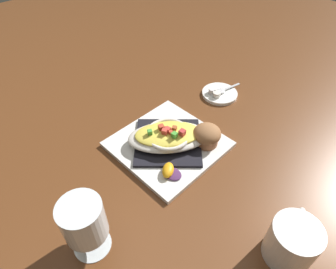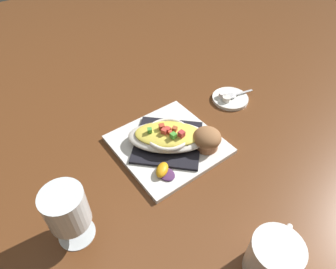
# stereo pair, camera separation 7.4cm
# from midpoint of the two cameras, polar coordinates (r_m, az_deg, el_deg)

# --- Properties ---
(ground_plane) EXTENTS (2.60, 2.60, 0.00)m
(ground_plane) POSITION_cam_midpoint_polar(r_m,az_deg,el_deg) (0.77, -2.75, -2.36)
(ground_plane) COLOR brown
(square_plate) EXTENTS (0.27, 0.27, 0.01)m
(square_plate) POSITION_cam_midpoint_polar(r_m,az_deg,el_deg) (0.76, -2.76, -2.06)
(square_plate) COLOR white
(square_plate) RESTS_ON ground_plane
(folded_napkin) EXTENTS (0.24, 0.24, 0.01)m
(folded_napkin) POSITION_cam_midpoint_polar(r_m,az_deg,el_deg) (0.76, -2.79, -1.55)
(folded_napkin) COLOR black
(folded_napkin) RESTS_ON square_plate
(gratin_dish) EXTENTS (0.21, 0.23, 0.05)m
(gratin_dish) POSITION_cam_midpoint_polar(r_m,az_deg,el_deg) (0.74, -2.85, -0.36)
(gratin_dish) COLOR white
(gratin_dish) RESTS_ON folded_napkin
(muffin) EXTENTS (0.07, 0.07, 0.06)m
(muffin) POSITION_cam_midpoint_polar(r_m,az_deg,el_deg) (0.74, 4.76, -0.28)
(muffin) COLOR #9C5F3C
(muffin) RESTS_ON square_plate
(orange_garnish) EXTENTS (0.06, 0.05, 0.02)m
(orange_garnish) POSITION_cam_midpoint_polar(r_m,az_deg,el_deg) (0.69, -2.85, -7.30)
(orange_garnish) COLOR #4F2B57
(orange_garnish) RESTS_ON square_plate
(coffee_mug) EXTENTS (0.09, 0.12, 0.09)m
(coffee_mug) POSITION_cam_midpoint_polar(r_m,az_deg,el_deg) (0.60, 19.49, -19.55)
(coffee_mug) COLOR white
(coffee_mug) RESTS_ON ground_plane
(stemmed_glass) EXTENTS (0.08, 0.08, 0.14)m
(stemmed_glass) POSITION_cam_midpoint_polar(r_m,az_deg,el_deg) (0.57, -19.80, -16.06)
(stemmed_glass) COLOR white
(stemmed_glass) RESTS_ON ground_plane
(creamer_saucer) EXTENTS (0.11, 0.11, 0.01)m
(creamer_saucer) POSITION_cam_midpoint_polar(r_m,az_deg,el_deg) (0.94, 7.80, 7.76)
(creamer_saucer) COLOR white
(creamer_saucer) RESTS_ON ground_plane
(spoon) EXTENTS (0.03, 0.10, 0.01)m
(spoon) POSITION_cam_midpoint_polar(r_m,az_deg,el_deg) (0.94, 8.11, 8.34)
(spoon) COLOR silver
(spoon) RESTS_ON creamer_saucer
(creamer_cup_0) EXTENTS (0.02, 0.02, 0.02)m
(creamer_cup_0) POSITION_cam_midpoint_polar(r_m,az_deg,el_deg) (0.93, 6.35, 8.35)
(creamer_cup_0) COLOR white
(creamer_cup_0) RESTS_ON creamer_saucer
(creamer_cup_1) EXTENTS (0.02, 0.02, 0.02)m
(creamer_cup_1) POSITION_cam_midpoint_polar(r_m,az_deg,el_deg) (0.91, 7.15, 7.65)
(creamer_cup_1) COLOR white
(creamer_cup_1) RESTS_ON creamer_saucer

